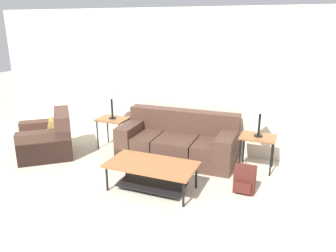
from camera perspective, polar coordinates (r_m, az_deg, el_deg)
name	(u,v)px	position (r m, az deg, el deg)	size (l,w,h in m)	color
wall_back	(201,82)	(6.05, 5.73, 7.61)	(9.10, 0.06, 2.60)	silver
couch	(178,142)	(5.85, 1.80, -2.88)	(2.07, 1.00, 0.82)	#4C3328
armchair	(48,140)	(6.39, -20.15, -2.23)	(1.32, 1.32, 0.80)	#4C3328
coffee_table	(152,170)	(4.77, -2.84, -7.70)	(1.29, 0.68, 0.41)	#935B33
side_table_left	(113,122)	(6.39, -9.60, 0.77)	(0.57, 0.44, 0.58)	#935B33
side_table_right	(258,140)	(5.52, 15.39, -2.34)	(0.57, 0.44, 0.58)	#935B33
table_lamp_left	(111,93)	(6.25, -9.86, 5.75)	(0.27, 0.27, 0.63)	black
table_lamp_right	(261,106)	(5.36, 15.88, 3.38)	(0.27, 0.27, 0.63)	black
backpack	(245,180)	(4.86, 13.20, -9.11)	(0.30, 0.26, 0.40)	#4C1E19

